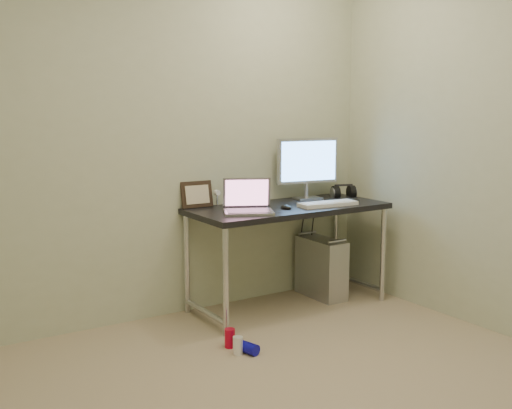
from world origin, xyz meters
name	(u,v)px	position (x,y,z in m)	size (l,w,h in m)	color
wall_back	(150,138)	(0.00, 1.75, 1.25)	(3.50, 0.02, 2.50)	beige
desk	(288,218)	(0.92, 1.43, 0.66)	(1.44, 0.63, 0.75)	black
tower_computer	(321,268)	(1.27, 1.49, 0.23)	(0.19, 0.44, 0.48)	#A8A8AC
cable_a	(300,242)	(1.22, 1.70, 0.40)	(0.01, 0.01, 0.70)	black
cable_b	(311,243)	(1.31, 1.68, 0.38)	(0.01, 0.01, 0.72)	black
can_red	(230,338)	(0.15, 0.97, 0.06)	(0.06, 0.06, 0.12)	red
can_white	(238,346)	(0.14, 0.85, 0.05)	(0.06, 0.06, 0.11)	white
can_blue	(248,348)	(0.20, 0.83, 0.04)	(0.07, 0.07, 0.13)	#0F0CB0
laptop	(248,204)	(0.53, 1.37, 0.80)	(0.41, 0.38, 0.23)	#BCBBC2
monitor	(308,164)	(1.22, 1.62, 1.02)	(0.49, 0.18, 0.47)	#BCBBC2
keyboard	(328,204)	(1.16, 1.28, 0.76)	(0.44, 0.14, 0.03)	white
mouse_right	(354,199)	(1.44, 1.33, 0.77)	(0.06, 0.10, 0.03)	black
mouse_left	(286,206)	(0.83, 1.34, 0.77)	(0.06, 0.10, 0.03)	black
headphones	(343,192)	(1.54, 1.56, 0.78)	(0.21, 0.12, 0.12)	black
picture_frame	(197,194)	(0.33, 1.73, 0.84)	(0.23, 0.03, 0.19)	black
webcam	(217,194)	(0.48, 1.69, 0.84)	(0.04, 0.03, 0.12)	silver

